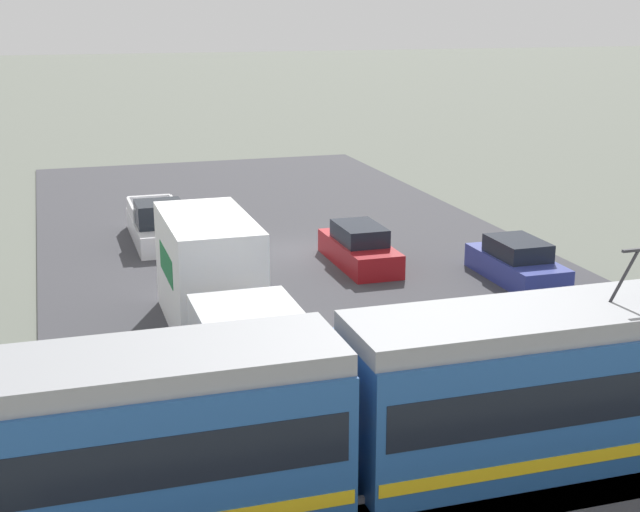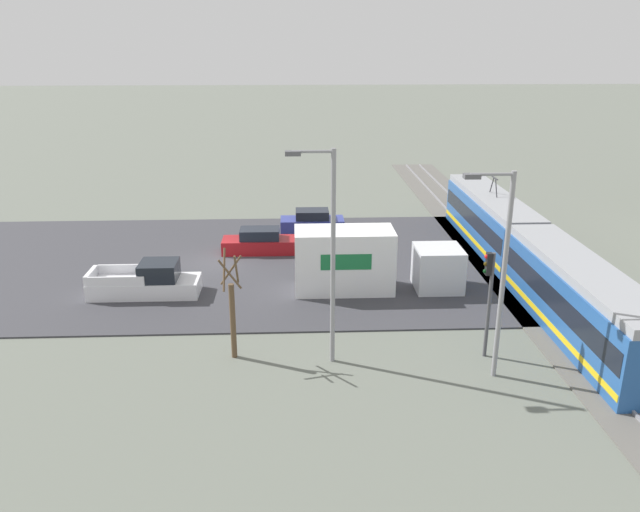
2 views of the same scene
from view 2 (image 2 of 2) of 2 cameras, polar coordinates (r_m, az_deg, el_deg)
ground_plane at (r=38.61m, az=-9.33°, el=-0.70°), size 320.00×320.00×0.00m
road_surface at (r=38.59m, az=-9.34°, el=-0.64°), size 19.53×44.68×0.08m
rail_bed at (r=40.44m, az=16.34°, el=-0.25°), size 61.91×4.40×0.22m
light_rail_tram at (r=36.53m, az=18.42°, el=0.23°), size 26.47×2.69×4.50m
box_truck at (r=33.60m, az=4.32°, el=-0.56°), size 2.54×8.99×3.39m
pickup_truck at (r=34.36m, az=-15.54°, el=-2.34°), size 2.03×5.76×1.81m
sedan_car_0 at (r=44.43m, az=-0.72°, el=3.15°), size 1.87×4.48×1.48m
sedan_car_1 at (r=39.96m, az=-5.51°, el=1.25°), size 1.80×4.77×1.55m
traffic_light_pole at (r=26.96m, az=15.16°, el=-3.01°), size 0.28×0.47×4.71m
street_tree at (r=26.55m, az=-8.02°, el=-4.94°), size 1.14×0.94×4.81m
street_lamp_near_crossing at (r=24.81m, az=16.11°, el=-0.67°), size 0.36×1.95×8.44m
street_lamp_mid_block at (r=24.89m, az=0.77°, el=0.95°), size 0.36×1.95×9.06m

